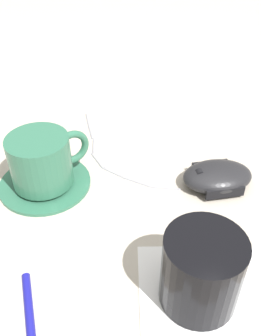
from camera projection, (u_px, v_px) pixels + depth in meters
name	position (u px, v px, depth m)	size (l,w,h in m)	color
ground_plane	(137.00, 230.00, 0.46)	(3.00, 3.00, 0.00)	#B2A899
saucer	(45.00, 182.00, 0.52)	(0.13, 0.13, 0.01)	#2D664C
coffee_cup	(42.00, 160.00, 0.49)	(0.08, 0.11, 0.07)	#2D664C
computer_mouse	(217.00, 176.00, 0.51)	(0.08, 0.11, 0.03)	black
mouse_cable	(110.00, 155.00, 0.57)	(0.24, 0.09, 0.00)	gray
napkin_under_glass	(204.00, 297.00, 0.38)	(0.13, 0.13, 0.00)	white
drinking_glass	(201.00, 271.00, 0.36)	(0.08, 0.08, 0.08)	black
pen	(30.00, 334.00, 0.35)	(0.14, 0.02, 0.01)	navy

